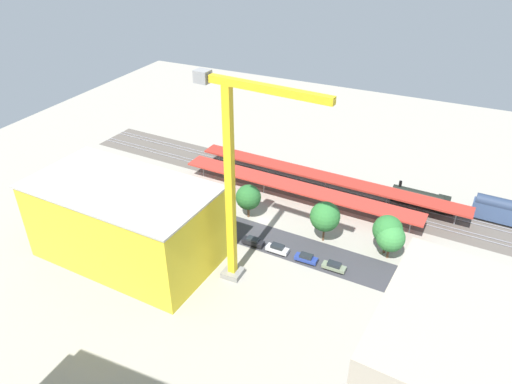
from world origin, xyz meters
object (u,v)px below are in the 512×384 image
Objects in this scene: locomotive at (423,199)px; street_tree_5 at (248,197)px; street_tree_3 at (391,238)px; box_truck_2 at (162,211)px; street_tree_0 at (325,217)px; parked_car_0 at (334,267)px; parked_car_2 at (277,249)px; box_truck_0 at (169,211)px; traffic_light at (194,217)px; tower_crane at (236,174)px; street_tree_1 at (388,230)px; platform_canopy_far at (326,177)px; street_tree_2 at (129,169)px; street_tree_4 at (173,186)px; parked_car_3 at (253,242)px; box_truck_1 at (163,209)px; platform_canopy_near at (297,187)px; construction_building at (125,223)px; parked_car_1 at (306,258)px; parked_car_4 at (226,234)px.

street_tree_5 is at bearing 31.68° from locomotive.
street_tree_3 is (3.31, 23.25, 3.16)m from locomotive.
street_tree_0 is at bearing -168.49° from box_truck_2.
parked_car_0 is 0.99× the size of parked_car_2.
box_truck_0 is 9.01m from traffic_light.
street_tree_1 is (-23.66, -19.80, -17.12)m from tower_crane.
traffic_light is (20.26, 29.02, -0.09)m from platform_canopy_far.
box_truck_0 is at bearing -2.16° from parked_car_0.
street_tree_4 is (-13.90, 1.27, -0.71)m from street_tree_2.
parked_car_0 is 17.88m from parked_car_3.
street_tree_0 reaches higher than parked_car_3.
box_truck_1 reaches higher than parked_car_3.
platform_canopy_near is at bearing -48.42° from street_tree_0.
street_tree_2 is 0.91× the size of street_tree_5.
construction_building is 4.38× the size of street_tree_5.
parked_car_2 is at bearing 140.28° from street_tree_5.
traffic_light is at bearing 55.08° from platform_canopy_far.
parked_car_1 is 0.97× the size of parked_car_3.
parked_car_3 is at bearing 166.91° from street_tree_2.
parked_car_4 is at bearing 178.61° from box_truck_2.
parked_car_4 is (6.65, -0.07, -0.01)m from parked_car_3.
street_tree_0 reaches higher than parked_car_4.
street_tree_0 is at bearing 53.78° from locomotive.
street_tree_1 is at bearing -154.97° from parked_car_2.
street_tree_2 is 1.19× the size of street_tree_4.
traffic_light is (31.38, 0.99, 3.29)m from parked_car_0.
tower_crane is 4.53× the size of street_tree_1.
street_tree_1 is (-49.18, -8.77, 4.12)m from box_truck_2.
tower_crane reaches higher than street_tree_3.
tower_crane is at bearing 145.83° from street_tree_4.
street_tree_3 is at bearing -179.86° from street_tree_4.
box_truck_1 reaches higher than parked_car_1.
parked_car_2 is 5.62m from parked_car_3.
street_tree_5 is (-18.24, -7.86, 3.51)m from box_truck_1.
street_tree_4 is 1.04× the size of traffic_light.
street_tree_3 is 32.25m from street_tree_5.
construction_building is 15.33m from traffic_light.
street_tree_4 is at bearing 1.66° from street_tree_1.
construction_building is at bearing 99.38° from box_truck_1.
box_truck_0 reaches higher than parked_car_0.
locomotive is 1.87× the size of street_tree_3.
parked_car_3 is 27.70m from street_tree_1.
street_tree_5 is at bearing -2.35° from street_tree_3.
locomotive is at bearing -133.84° from parked_car_3.
street_tree_2 is (17.61, -23.00, -3.24)m from construction_building.
street_tree_4 reaches higher than parked_car_3.
box_truck_2 is at bearing 20.24° from box_truck_0.
street_tree_1 is at bearing -128.81° from parked_car_0.
locomotive is 39.60m from parked_car_2.
tower_crane is at bearing 149.41° from traffic_light.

